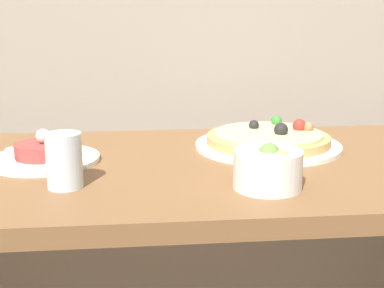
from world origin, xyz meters
The scene contains 5 objects.
dining_table centered at (0.00, 0.30, 0.67)m, with size 1.39×0.60×0.80m.
pizza_plate centered at (0.15, 0.40, 0.81)m, with size 0.31×0.31×0.06m.
tartare_plate centered at (-0.31, 0.34, 0.81)m, with size 0.21×0.21×0.07m.
small_bowl centered at (0.08, 0.13, 0.83)m, with size 0.12×0.12×0.08m.
drinking_glass centered at (-0.25, 0.17, 0.84)m, with size 0.06×0.06×0.09m.
Camera 1 is at (-0.13, -0.70, 1.09)m, focal length 50.00 mm.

